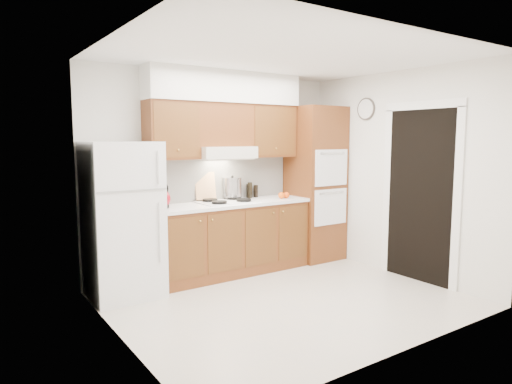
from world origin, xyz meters
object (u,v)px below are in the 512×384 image
Objects in this scene: fridge at (123,220)px; kettle at (161,199)px; oven_cabinet at (315,184)px; stock_pot at (232,188)px.

fridge is 8.14× the size of kettle.
oven_cabinet is 8.61× the size of stock_pot.
fridge is at bearing -170.90° from stock_pot.
kettle is 0.83× the size of stock_pot.
fridge is 6.74× the size of stock_pot.
fridge is at bearing 171.02° from kettle.
oven_cabinet is 1.29m from stock_pot.
oven_cabinet is 10.41× the size of kettle.
stock_pot is (-1.27, 0.22, -0.00)m from oven_cabinet.
kettle is (0.47, 0.03, 0.20)m from fridge.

